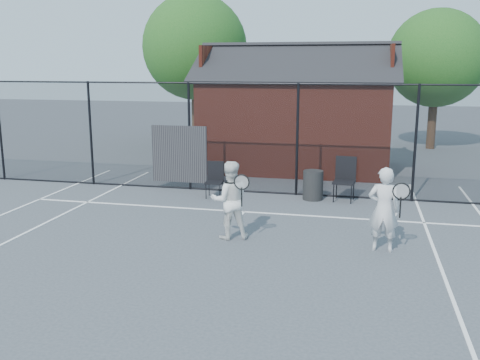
% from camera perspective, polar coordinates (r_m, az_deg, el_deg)
% --- Properties ---
extents(ground, '(80.00, 80.00, 0.00)m').
position_cam_1_polar(ground, '(10.04, -3.30, -7.91)').
color(ground, '#41464A').
rests_on(ground, ground).
extents(court_lines, '(11.02, 18.00, 0.01)m').
position_cam_1_polar(court_lines, '(8.87, -5.71, -10.70)').
color(court_lines, white).
rests_on(court_lines, ground).
extents(fence, '(22.04, 3.00, 3.00)m').
position_cam_1_polar(fence, '(14.50, 0.98, 4.24)').
color(fence, black).
rests_on(fence, ground).
extents(clubhouse, '(6.50, 4.36, 4.19)m').
position_cam_1_polar(clubhouse, '(18.27, 6.08, 6.32)').
color(clubhouse, maroon).
rests_on(clubhouse, ground).
extents(tree_left, '(4.48, 4.48, 6.44)m').
position_cam_1_polar(tree_left, '(23.68, -4.85, 13.92)').
color(tree_left, black).
rests_on(tree_left, ground).
extents(tree_right, '(3.97, 3.97, 5.70)m').
position_cam_1_polar(tree_right, '(23.73, 20.24, 12.07)').
color(tree_right, black).
rests_on(tree_right, ground).
extents(player_front, '(0.74, 0.56, 1.61)m').
position_cam_1_polar(player_front, '(10.33, 15.10, -3.04)').
color(player_front, silver).
rests_on(player_front, ground).
extents(player_back, '(0.94, 0.84, 1.59)m').
position_cam_1_polar(player_back, '(10.72, -1.10, -2.15)').
color(player_back, white).
rests_on(player_back, ground).
extents(chair_left, '(0.47, 0.49, 0.93)m').
position_cam_1_polar(chair_left, '(14.11, -2.76, -0.05)').
color(chair_left, black).
rests_on(chair_left, ground).
extents(chair_right, '(0.59, 0.61, 1.11)m').
position_cam_1_polar(chair_right, '(13.96, 11.05, -0.00)').
color(chair_right, black).
rests_on(chair_right, ground).
extents(waste_bin, '(0.59, 0.59, 0.76)m').
position_cam_1_polar(waste_bin, '(14.04, 7.79, -0.55)').
color(waste_bin, black).
rests_on(waste_bin, ground).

